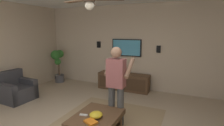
# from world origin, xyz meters

# --- Properties ---
(wall_back_tv) EXTENTS (0.10, 6.89, 2.78)m
(wall_back_tv) POSITION_xyz_m (3.20, 0.00, 1.39)
(wall_back_tv) COLOR #C6B299
(wall_back_tv) RESTS_ON ground
(armchair) EXTENTS (0.84, 0.85, 0.82)m
(armchair) POSITION_xyz_m (0.80, 2.84, 0.28)
(armchair) COLOR #38383D
(armchair) RESTS_ON ground
(coffee_table) EXTENTS (1.00, 0.80, 0.40)m
(coffee_table) POSITION_xyz_m (0.20, -0.09, 0.30)
(coffee_table) COLOR #513823
(coffee_table) RESTS_ON ground
(media_console) EXTENTS (0.45, 1.70, 0.55)m
(media_console) POSITION_xyz_m (2.87, 0.36, 0.28)
(media_console) COLOR #513823
(media_console) RESTS_ON ground
(tv) EXTENTS (0.05, 1.00, 0.56)m
(tv) POSITION_xyz_m (3.11, 0.36, 1.38)
(tv) COLOR black
(person_standing) EXTENTS (0.53, 0.53, 1.64)m
(person_standing) POSITION_xyz_m (0.75, -0.26, 0.93)
(person_standing) COLOR #3F3F3F
(person_standing) RESTS_ON ground
(potted_plant_tall) EXTENTS (0.52, 0.39, 1.23)m
(potted_plant_tall) POSITION_xyz_m (2.66, 2.91, 0.82)
(potted_plant_tall) COLOR #4C4C51
(potted_plant_tall) RESTS_ON ground
(bowl) EXTENTS (0.24, 0.24, 0.11)m
(bowl) POSITION_xyz_m (0.13, -0.12, 0.45)
(bowl) COLOR gold
(bowl) RESTS_ON coffee_table
(remote_white) EXTENTS (0.07, 0.16, 0.02)m
(remote_white) POSITION_xyz_m (0.10, 0.13, 0.41)
(remote_white) COLOR white
(remote_white) RESTS_ON coffee_table
(book) EXTENTS (0.23, 0.27, 0.04)m
(book) POSITION_xyz_m (-0.07, -0.13, 0.42)
(book) COLOR orange
(book) RESTS_ON coffee_table
(vase_round) EXTENTS (0.22, 0.22, 0.22)m
(vase_round) POSITION_xyz_m (2.90, 0.38, 0.66)
(vase_round) COLOR gold
(vase_round) RESTS_ON media_console
(wall_speaker_left) EXTENTS (0.06, 0.12, 0.22)m
(wall_speaker_left) POSITION_xyz_m (3.12, -0.69, 1.38)
(wall_speaker_left) COLOR black
(wall_speaker_right) EXTENTS (0.06, 0.12, 0.22)m
(wall_speaker_right) POSITION_xyz_m (3.12, 1.41, 1.45)
(wall_speaker_right) COLOR black
(ceiling_fan) EXTENTS (1.17, 1.17, 0.46)m
(ceiling_fan) POSITION_xyz_m (0.28, 0.05, 2.45)
(ceiling_fan) COLOR #4C3828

